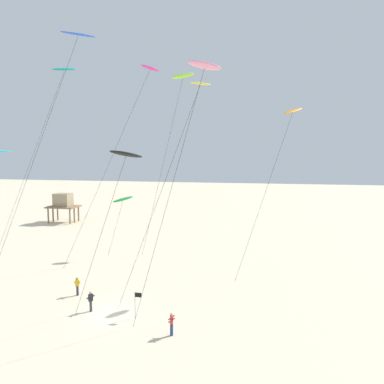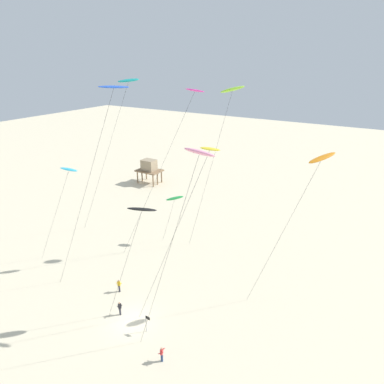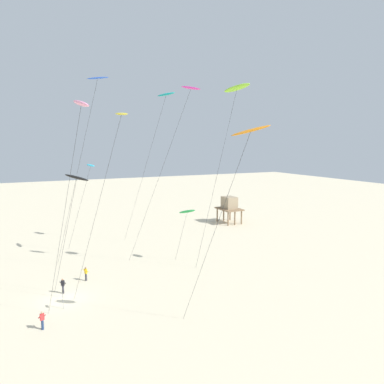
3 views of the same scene
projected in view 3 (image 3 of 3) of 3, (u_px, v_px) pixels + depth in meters
ground_plane at (64, 299)px, 38.67m from camera, size 260.00×260.00×0.00m
kite_blue at (97, 81)px, 42.13m from camera, size 8.94×5.84×23.76m
kite_magenta at (189, 92)px, 43.48m from camera, size 9.83×6.47×23.02m
kite_pink at (81, 105)px, 29.99m from camera, size 6.21×3.74×19.94m
kite_orange at (250, 133)px, 28.80m from camera, size 6.70×4.80×17.75m
kite_cyan at (90, 166)px, 52.13m from camera, size 6.13×3.48×13.33m
kite_green at (187, 212)px, 49.78m from camera, size 3.08×2.07×7.57m
kite_lime at (237, 89)px, 42.73m from camera, size 6.32×4.28×23.23m
kite_teal at (166, 96)px, 54.43m from camera, size 9.13×5.98×23.77m
kite_yellow at (120, 121)px, 32.63m from camera, size 7.21×4.40×18.97m
kite_black at (76, 178)px, 36.75m from camera, size 5.01×3.56×13.29m
kite_flyer_nearest at (63, 286)px, 40.07m from camera, size 0.71×0.72×1.67m
kite_flyer_middle at (86, 273)px, 43.80m from camera, size 0.68×0.67×1.67m
kite_flyer_furthest at (42, 320)px, 32.28m from camera, size 0.63×0.65×1.67m
stilt_house at (229, 205)px, 75.39m from camera, size 5.44×3.92×5.39m
marker_flag at (63, 295)px, 36.12m from camera, size 0.56×0.05×2.10m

